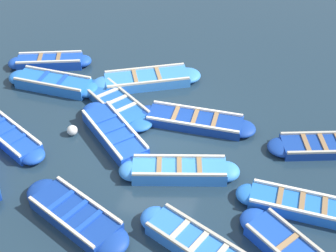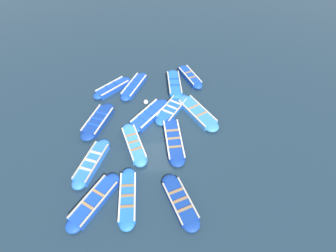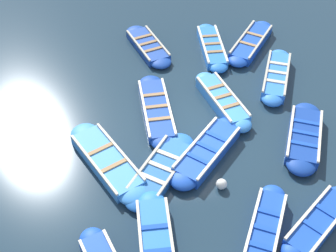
{
  "view_description": "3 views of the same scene",
  "coord_description": "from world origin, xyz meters",
  "px_view_note": "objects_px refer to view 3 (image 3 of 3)",
  "views": [
    {
      "loc": [
        10.67,
        3.23,
        9.61
      ],
      "look_at": [
        -0.41,
        0.09,
        0.18
      ],
      "focal_mm": 50.0,
      "sensor_mm": 36.0,
      "label": 1
    },
    {
      "loc": [
        0.44,
        10.95,
        12.3
      ],
      "look_at": [
        -0.69,
        -0.29,
        0.23
      ],
      "focal_mm": 28.0,
      "sensor_mm": 36.0,
      "label": 2
    },
    {
      "loc": [
        -2.23,
        -11.39,
        11.17
      ],
      "look_at": [
        -0.64,
        -0.13,
        0.25
      ],
      "focal_mm": 50.0,
      "sensor_mm": 36.0,
      "label": 3
    }
  ],
  "objects_px": {
    "boat_centre": "(107,161)",
    "boat_inner_gap": "(318,223)",
    "boat_mid_row": "(207,151)",
    "boat_near_quay": "(212,47)",
    "boat_outer_right": "(304,137)",
    "buoy_orange_near": "(221,184)",
    "boat_broadside": "(264,232)",
    "boat_outer_left": "(156,110)",
    "boat_tucked": "(222,101)",
    "boat_drifting": "(161,170)",
    "boat_bow_out": "(276,76)",
    "boat_far_corner": "(148,46)",
    "boat_end_of_row": "(156,243)",
    "boat_alongside": "(251,43)"
  },
  "relations": [
    {
      "from": "boat_inner_gap",
      "to": "boat_alongside",
      "type": "bearing_deg",
      "value": 86.7
    },
    {
      "from": "boat_mid_row",
      "to": "boat_near_quay",
      "type": "xyz_separation_m",
      "value": [
        1.38,
        5.78,
        -0.03
      ]
    },
    {
      "from": "boat_outer_left",
      "to": "boat_near_quay",
      "type": "height_order",
      "value": "boat_near_quay"
    },
    {
      "from": "boat_centre",
      "to": "boat_near_quay",
      "type": "xyz_separation_m",
      "value": [
        4.57,
        5.74,
        -0.01
      ]
    },
    {
      "from": "boat_outer_right",
      "to": "boat_inner_gap",
      "type": "relative_size",
      "value": 1.2
    },
    {
      "from": "boat_mid_row",
      "to": "boat_drifting",
      "type": "bearing_deg",
      "value": -161.57
    },
    {
      "from": "boat_outer_right",
      "to": "boat_drifting",
      "type": "bearing_deg",
      "value": -171.62
    },
    {
      "from": "boat_outer_left",
      "to": "boat_centre",
      "type": "bearing_deg",
      "value": -129.62
    },
    {
      "from": "boat_inner_gap",
      "to": "boat_drifting",
      "type": "relative_size",
      "value": 0.88
    },
    {
      "from": "boat_outer_left",
      "to": "buoy_orange_near",
      "type": "xyz_separation_m",
      "value": [
        1.53,
        -3.61,
        0.01
      ]
    },
    {
      "from": "boat_outer_right",
      "to": "buoy_orange_near",
      "type": "xyz_separation_m",
      "value": [
        -3.15,
        -1.56,
        -0.02
      ]
    },
    {
      "from": "boat_outer_left",
      "to": "boat_mid_row",
      "type": "height_order",
      "value": "boat_mid_row"
    },
    {
      "from": "boat_drifting",
      "to": "boat_bow_out",
      "type": "bearing_deg",
      "value": 38.84
    },
    {
      "from": "boat_inner_gap",
      "to": "boat_alongside",
      "type": "xyz_separation_m",
      "value": [
        0.52,
        8.95,
        -0.01
      ]
    },
    {
      "from": "boat_end_of_row",
      "to": "boat_bow_out",
      "type": "bearing_deg",
      "value": 50.51
    },
    {
      "from": "boat_near_quay",
      "to": "buoy_orange_near",
      "type": "bearing_deg",
      "value": -99.61
    },
    {
      "from": "boat_outer_right",
      "to": "boat_tucked",
      "type": "relative_size",
      "value": 1.01
    },
    {
      "from": "boat_outer_left",
      "to": "boat_far_corner",
      "type": "xyz_separation_m",
      "value": [
        0.13,
        4.0,
        -0.01
      ]
    },
    {
      "from": "boat_mid_row",
      "to": "boat_near_quay",
      "type": "relative_size",
      "value": 0.94
    },
    {
      "from": "boat_mid_row",
      "to": "boat_outer_right",
      "type": "bearing_deg",
      "value": 3.43
    },
    {
      "from": "boat_tucked",
      "to": "boat_outer_right",
      "type": "bearing_deg",
      "value": -43.45
    },
    {
      "from": "boat_centre",
      "to": "boat_inner_gap",
      "type": "bearing_deg",
      "value": -28.84
    },
    {
      "from": "boat_centre",
      "to": "boat_outer_left",
      "type": "relative_size",
      "value": 1.01
    },
    {
      "from": "boat_tucked",
      "to": "boat_drifting",
      "type": "height_order",
      "value": "boat_tucked"
    },
    {
      "from": "boat_broadside",
      "to": "boat_drifting",
      "type": "relative_size",
      "value": 1.01
    },
    {
      "from": "boat_drifting",
      "to": "buoy_orange_near",
      "type": "relative_size",
      "value": 10.1
    },
    {
      "from": "boat_near_quay",
      "to": "boat_drifting",
      "type": "height_order",
      "value": "boat_near_quay"
    },
    {
      "from": "boat_centre",
      "to": "boat_broadside",
      "type": "relative_size",
      "value": 1.17
    },
    {
      "from": "boat_inner_gap",
      "to": "boat_end_of_row",
      "type": "height_order",
      "value": "boat_end_of_row"
    },
    {
      "from": "boat_centre",
      "to": "buoy_orange_near",
      "type": "bearing_deg",
      "value": -22.53
    },
    {
      "from": "boat_outer_right",
      "to": "boat_tucked",
      "type": "xyz_separation_m",
      "value": [
        -2.28,
        2.16,
        0.02
      ]
    },
    {
      "from": "boat_centre",
      "to": "boat_inner_gap",
      "type": "distance_m",
      "value": 6.54
    },
    {
      "from": "boat_alongside",
      "to": "buoy_orange_near",
      "type": "distance_m",
      "value": 7.75
    },
    {
      "from": "boat_inner_gap",
      "to": "boat_tucked",
      "type": "distance_m",
      "value": 5.68
    },
    {
      "from": "boat_end_of_row",
      "to": "boat_broadside",
      "type": "distance_m",
      "value": 2.98
    },
    {
      "from": "boat_end_of_row",
      "to": "buoy_orange_near",
      "type": "height_order",
      "value": "boat_end_of_row"
    },
    {
      "from": "boat_centre",
      "to": "boat_far_corner",
      "type": "xyz_separation_m",
      "value": [
        1.97,
        6.22,
        -0.03
      ]
    },
    {
      "from": "boat_end_of_row",
      "to": "boat_outer_right",
      "type": "bearing_deg",
      "value": 31.77
    },
    {
      "from": "boat_centre",
      "to": "boat_outer_left",
      "type": "distance_m",
      "value": 2.87
    },
    {
      "from": "boat_drifting",
      "to": "boat_broadside",
      "type": "bearing_deg",
      "value": -46.67
    },
    {
      "from": "boat_near_quay",
      "to": "boat_far_corner",
      "type": "height_order",
      "value": "boat_near_quay"
    },
    {
      "from": "boat_outer_left",
      "to": "boat_far_corner",
      "type": "height_order",
      "value": "boat_outer_left"
    },
    {
      "from": "boat_broadside",
      "to": "boat_far_corner",
      "type": "xyz_separation_m",
      "value": [
        -2.17,
        9.44,
        -0.03
      ]
    },
    {
      "from": "boat_end_of_row",
      "to": "boat_bow_out",
      "type": "height_order",
      "value": "boat_end_of_row"
    },
    {
      "from": "boat_outer_right",
      "to": "boat_mid_row",
      "type": "bearing_deg",
      "value": -176.57
    },
    {
      "from": "boat_inner_gap",
      "to": "boat_bow_out",
      "type": "height_order",
      "value": "boat_bow_out"
    },
    {
      "from": "boat_centre",
      "to": "boat_inner_gap",
      "type": "height_order",
      "value": "boat_inner_gap"
    },
    {
      "from": "boat_centre",
      "to": "boat_alongside",
      "type": "xyz_separation_m",
      "value": [
        6.24,
        5.8,
        0.0
      ]
    },
    {
      "from": "boat_far_corner",
      "to": "boat_outer_right",
      "type": "bearing_deg",
      "value": -53.11
    },
    {
      "from": "boat_tucked",
      "to": "boat_centre",
      "type": "bearing_deg",
      "value": -151.18
    }
  ]
}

